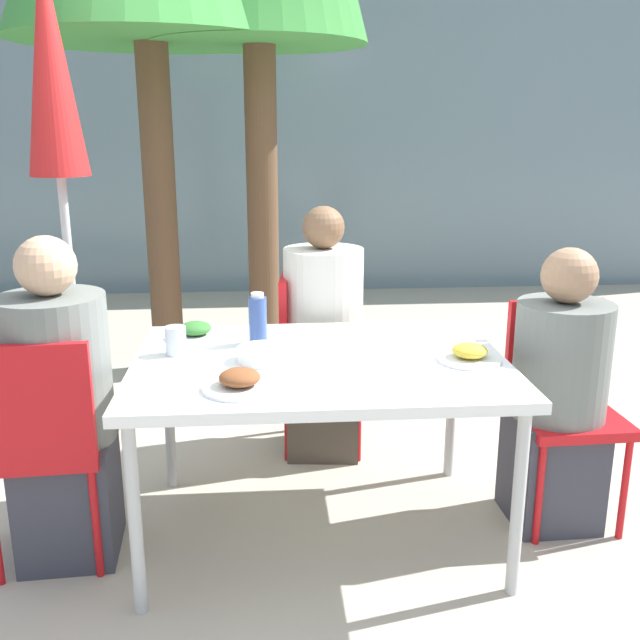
{
  "coord_description": "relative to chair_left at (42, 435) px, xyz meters",
  "views": [
    {
      "loc": [
        -0.2,
        -2.5,
        1.56
      ],
      "look_at": [
        0.0,
        0.0,
        0.87
      ],
      "focal_mm": 40.0,
      "sensor_mm": 36.0,
      "label": 1
    }
  ],
  "objects": [
    {
      "name": "ground_plane",
      "position": [
        0.98,
        0.14,
        -0.52
      ],
      "size": [
        24.0,
        24.0,
        0.0
      ],
      "primitive_type": "plane",
      "color": "#B2A893"
    },
    {
      "name": "dining_table",
      "position": [
        0.98,
        0.14,
        0.15
      ],
      "size": [
        1.38,
        0.99,
        0.72
      ],
      "color": "white",
      "rests_on": "ground"
    },
    {
      "name": "chair_right",
      "position": [
        1.97,
        0.25,
        0.0
      ],
      "size": [
        0.41,
        0.41,
        0.88
      ],
      "rotation": [
        0.0,
        0.0,
        -3.11
      ],
      "color": "red",
      "rests_on": "ground"
    },
    {
      "name": "chair_left",
      "position": [
        0.0,
        0.0,
        0.0
      ],
      "size": [
        0.42,
        0.42,
        0.88
      ],
      "rotation": [
        0.0,
        0.0,
        0.06
      ],
      "color": "red",
      "rests_on": "ground"
    },
    {
      "name": "plate_2",
      "position": [
        0.5,
        0.45,
        0.23
      ],
      "size": [
        0.24,
        0.24,
        0.07
      ],
      "color": "white",
      "rests_on": "dining_table"
    },
    {
      "name": "person_far",
      "position": [
        1.06,
        0.89,
        0.04
      ],
      "size": [
        0.37,
        0.37,
        1.21
      ],
      "rotation": [
        0.0,
        0.0,
        -1.67
      ],
      "color": "#473D33",
      "rests_on": "ground"
    },
    {
      "name": "building_facade",
      "position": [
        0.98,
        4.54,
        0.98
      ],
      "size": [
        10.0,
        0.2,
        3.0
      ],
      "color": "slate",
      "rests_on": "ground"
    },
    {
      "name": "chair_far",
      "position": [
        0.98,
        0.94,
        0.0
      ],
      "size": [
        0.44,
        0.44,
        0.88
      ],
      "rotation": [
        0.0,
        0.0,
        -1.67
      ],
      "color": "red",
      "rests_on": "ground"
    },
    {
      "name": "person_right",
      "position": [
        1.92,
        0.17,
        0.0
      ],
      "size": [
        0.37,
        0.37,
        1.12
      ],
      "rotation": [
        0.0,
        0.0,
        -3.11
      ],
      "color": "#383842",
      "rests_on": "ground"
    },
    {
      "name": "bottle",
      "position": [
        0.76,
        0.35,
        0.3
      ],
      "size": [
        0.07,
        0.07,
        0.21
      ],
      "color": "#334C8E",
      "rests_on": "dining_table"
    },
    {
      "name": "plate_0",
      "position": [
        0.7,
        -0.15,
        0.23
      ],
      "size": [
        0.25,
        0.25,
        0.07
      ],
      "color": "white",
      "rests_on": "dining_table"
    },
    {
      "name": "closed_umbrella",
      "position": [
        -0.18,
        1.21,
        1.18
      ],
      "size": [
        0.36,
        0.36,
        2.37
      ],
      "color": "#333333",
      "rests_on": "ground"
    },
    {
      "name": "person_left",
      "position": [
        0.04,
        0.08,
        0.04
      ],
      "size": [
        0.38,
        0.38,
        1.21
      ],
      "rotation": [
        0.0,
        0.0,
        0.06
      ],
      "color": "#383842",
      "rests_on": "ground"
    },
    {
      "name": "drinking_cup",
      "position": [
        0.45,
        0.24,
        0.26
      ],
      "size": [
        0.08,
        0.08,
        0.11
      ],
      "color": "silver",
      "rests_on": "dining_table"
    },
    {
      "name": "plate_1",
      "position": [
        1.53,
        0.08,
        0.23
      ],
      "size": [
        0.24,
        0.24,
        0.07
      ],
      "color": "white",
      "rests_on": "dining_table"
    },
    {
      "name": "salad_bowl",
      "position": [
        0.77,
        0.13,
        0.23
      ],
      "size": [
        0.19,
        0.19,
        0.05
      ],
      "color": "white",
      "rests_on": "dining_table"
    }
  ]
}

